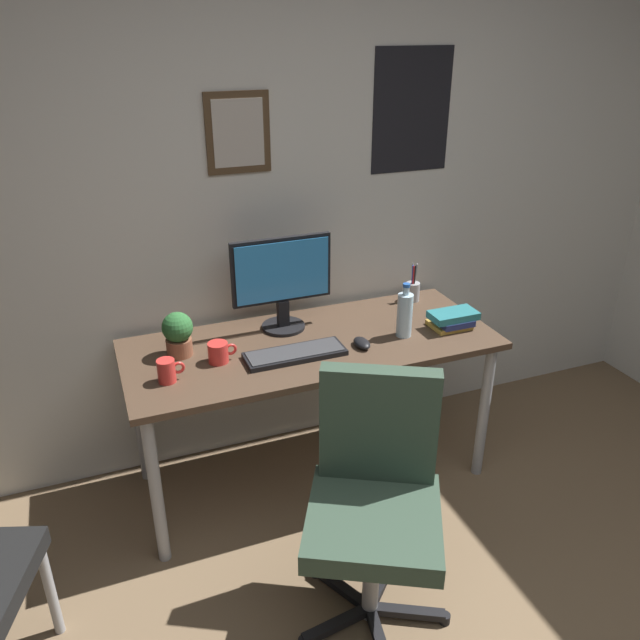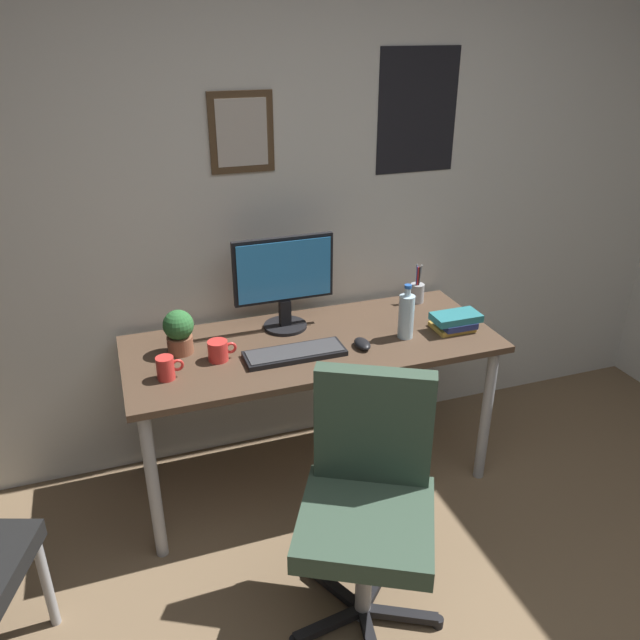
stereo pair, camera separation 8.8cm
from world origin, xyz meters
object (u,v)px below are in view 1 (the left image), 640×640
object	(u,v)px
pen_cup	(413,290)
water_bottle	(405,314)
monitor	(282,280)
keyboard	(295,354)
coffee_mug_far	(219,352)
book_stack_left	(452,319)
coffee_mug_near	(167,371)
potted_plant	(178,333)
office_chair	(375,491)
computer_mouse	(362,343)

from	to	relation	value
pen_cup	water_bottle	bearing A→B (deg)	-124.37
monitor	keyboard	world-z (taller)	monitor
coffee_mug_far	book_stack_left	xyz separation A→B (m)	(1.08, -0.08, -0.00)
water_bottle	pen_cup	distance (m)	0.41
coffee_mug_near	potted_plant	xyz separation A→B (m)	(0.08, 0.20, 0.06)
pen_cup	potted_plant	bearing A→B (deg)	-172.84
pen_cup	book_stack_left	bearing A→B (deg)	-87.41
coffee_mug_near	coffee_mug_far	size ratio (longest dim) A/B	0.89
coffee_mug_near	water_bottle	bearing A→B (deg)	1.11
water_bottle	potted_plant	world-z (taller)	water_bottle
potted_plant	pen_cup	xyz separation A→B (m)	(1.20, 0.15, -0.05)
monitor	coffee_mug_near	world-z (taller)	monitor
keyboard	potted_plant	size ratio (longest dim) A/B	2.21
monitor	pen_cup	size ratio (longest dim) A/B	2.30
office_chair	computer_mouse	xyz separation A→B (m)	(0.24, 0.65, 0.23)
keyboard	water_bottle	xyz separation A→B (m)	(0.52, 0.01, 0.09)
keyboard	book_stack_left	world-z (taller)	book_stack_left
computer_mouse	potted_plant	world-z (taller)	potted_plant
office_chair	coffee_mug_far	distance (m)	0.87
office_chair	keyboard	world-z (taller)	office_chair
keyboard	pen_cup	distance (m)	0.83
coffee_mug_far	potted_plant	bearing A→B (deg)	139.69
pen_cup	coffee_mug_near	bearing A→B (deg)	-164.53
monitor	pen_cup	bearing A→B (deg)	4.96
keyboard	coffee_mug_near	xyz separation A→B (m)	(-0.53, -0.01, 0.04)
coffee_mug_far	potted_plant	distance (m)	0.20
computer_mouse	potted_plant	size ratio (longest dim) A/B	0.56
coffee_mug_near	pen_cup	bearing A→B (deg)	15.47
book_stack_left	keyboard	bearing A→B (deg)	179.67
keyboard	coffee_mug_far	world-z (taller)	coffee_mug_far
coffee_mug_far	water_bottle	bearing A→B (deg)	-4.35
office_chair	computer_mouse	distance (m)	0.73
computer_mouse	coffee_mug_far	distance (m)	0.62
monitor	office_chair	bearing A→B (deg)	-88.75
keyboard	coffee_mug_far	xyz separation A→B (m)	(-0.31, 0.07, 0.03)
monitor	coffee_mug_near	bearing A→B (deg)	-152.91
book_stack_left	water_bottle	bearing A→B (deg)	176.96
office_chair	pen_cup	size ratio (longest dim) A/B	4.75
book_stack_left	monitor	bearing A→B (deg)	158.48
coffee_mug_near	book_stack_left	distance (m)	1.30
monitor	computer_mouse	bearing A→B (deg)	-49.65
monitor	pen_cup	xyz separation A→B (m)	(0.71, 0.06, -0.19)
computer_mouse	pen_cup	xyz separation A→B (m)	(0.45, 0.37, 0.04)
computer_mouse	water_bottle	xyz separation A→B (m)	(0.22, 0.03, 0.09)
computer_mouse	pen_cup	distance (m)	0.58
computer_mouse	book_stack_left	size ratio (longest dim) A/B	0.50
water_bottle	coffee_mug_far	distance (m)	0.84
pen_cup	monitor	bearing A→B (deg)	-175.04
keyboard	coffee_mug_near	world-z (taller)	coffee_mug_near
keyboard	pen_cup	world-z (taller)	pen_cup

